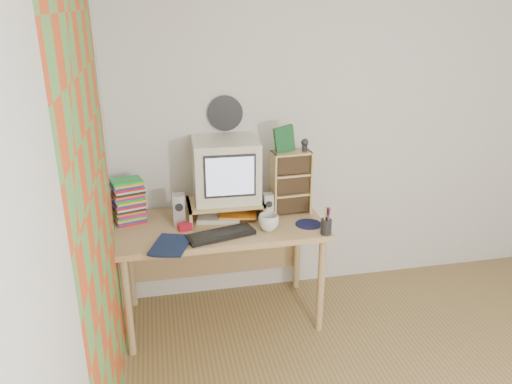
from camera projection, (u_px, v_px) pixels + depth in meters
name	position (u px, v px, depth m)	size (l,w,h in m)	color
back_wall	(348.00, 131.00, 3.75)	(3.50, 3.50, 0.00)	silver
left_wall	(73.00, 269.00, 1.82)	(3.50, 3.50, 0.00)	silver
curtain	(99.00, 236.00, 2.30)	(2.20, 2.20, 0.00)	#C0451B
wall_disc	(225.00, 113.00, 3.49)	(0.25, 0.25, 0.02)	black
desk	(220.00, 237.00, 3.50)	(1.40, 0.70, 0.75)	tan
monitor_riser	(225.00, 204.00, 3.47)	(0.52, 0.30, 0.12)	tan
crt_monitor	(226.00, 170.00, 3.43)	(0.44, 0.44, 0.42)	beige
speaker_left	(179.00, 209.00, 3.35)	(0.08, 0.08, 0.21)	silver
speaker_right	(268.00, 206.00, 3.45)	(0.07, 0.07, 0.18)	silver
keyboard	(221.00, 235.00, 3.20)	(0.44, 0.15, 0.03)	black
dvd_stack	(130.00, 203.00, 3.37)	(0.20, 0.14, 0.28)	brown
cd_rack	(291.00, 182.00, 3.50)	(0.27, 0.14, 0.45)	tan
mug	(269.00, 222.00, 3.28)	(0.14, 0.14, 0.11)	silver
diary	(154.00, 242.00, 3.07)	(0.26, 0.19, 0.05)	#111D3E
mousepad	(309.00, 224.00, 3.38)	(0.18, 0.18, 0.00)	black
pen_cup	(326.00, 224.00, 3.22)	(0.07, 0.07, 0.14)	black
papers	(226.00, 215.00, 3.48)	(0.29, 0.21, 0.04)	beige
red_box	(185.00, 227.00, 3.29)	(0.09, 0.06, 0.04)	#AE1224
game_box	(284.00, 139.00, 3.38)	(0.14, 0.03, 0.18)	#164F26
webcam	(305.00, 145.00, 3.42)	(0.05, 0.05, 0.09)	black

